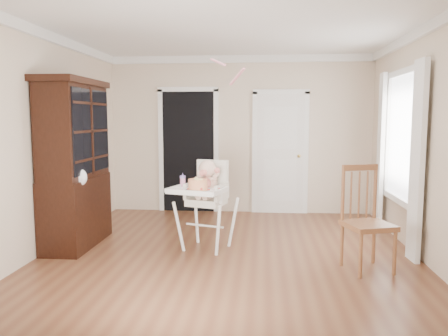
# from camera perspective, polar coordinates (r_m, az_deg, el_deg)

# --- Properties ---
(floor) EXTENTS (5.00, 5.00, 0.00)m
(floor) POSITION_cam_1_polar(r_m,az_deg,el_deg) (5.35, 0.54, -11.36)
(floor) COLOR brown
(floor) RESTS_ON ground
(ceiling) EXTENTS (5.00, 5.00, 0.00)m
(ceiling) POSITION_cam_1_polar(r_m,az_deg,el_deg) (5.20, 0.57, 18.26)
(ceiling) COLOR white
(ceiling) RESTS_ON wall_back
(wall_back) EXTENTS (4.50, 0.00, 4.50)m
(wall_back) POSITION_cam_1_polar(r_m,az_deg,el_deg) (7.59, 2.07, 4.32)
(wall_back) COLOR beige
(wall_back) RESTS_ON floor
(wall_left) EXTENTS (0.00, 5.00, 5.00)m
(wall_left) POSITION_cam_1_polar(r_m,az_deg,el_deg) (5.74, -22.50, 3.10)
(wall_left) COLOR beige
(wall_left) RESTS_ON floor
(wall_right) EXTENTS (0.00, 5.00, 5.00)m
(wall_right) POSITION_cam_1_polar(r_m,az_deg,el_deg) (5.41, 25.10, 2.81)
(wall_right) COLOR beige
(wall_right) RESTS_ON floor
(crown_molding) EXTENTS (4.50, 5.00, 0.12)m
(crown_molding) POSITION_cam_1_polar(r_m,az_deg,el_deg) (5.19, 0.57, 17.61)
(crown_molding) COLOR white
(crown_molding) RESTS_ON ceiling
(doorway) EXTENTS (1.06, 0.05, 2.22)m
(doorway) POSITION_cam_1_polar(r_m,az_deg,el_deg) (7.69, -4.66, 2.53)
(doorway) COLOR black
(doorway) RESTS_ON wall_back
(closet_door) EXTENTS (0.96, 0.09, 2.13)m
(closet_door) POSITION_cam_1_polar(r_m,az_deg,el_deg) (7.58, 7.35, 1.80)
(closet_door) COLOR white
(closet_door) RESTS_ON wall_back
(window_right) EXTENTS (0.13, 1.84, 2.30)m
(window_right) POSITION_cam_1_polar(r_m,az_deg,el_deg) (6.14, 21.91, 2.74)
(window_right) COLOR white
(window_right) RESTS_ON wall_right
(high_chair) EXTENTS (0.85, 0.96, 1.14)m
(high_chair) POSITION_cam_1_polar(r_m,az_deg,el_deg) (5.46, -2.34, -3.40)
(high_chair) COLOR white
(high_chair) RESTS_ON floor
(baby) EXTENTS (0.32, 0.30, 0.50)m
(baby) POSITION_cam_1_polar(r_m,az_deg,el_deg) (5.46, -2.20, -1.65)
(baby) COLOR beige
(baby) RESTS_ON high_chair
(cake) EXTENTS (0.30, 0.30, 0.14)m
(cake) POSITION_cam_1_polar(r_m,az_deg,el_deg) (5.17, -3.44, -2.20)
(cake) COLOR silver
(cake) RESTS_ON high_chair
(sippy_cup) EXTENTS (0.07, 0.07, 0.18)m
(sippy_cup) POSITION_cam_1_polar(r_m,az_deg,el_deg) (5.48, -5.41, -1.67)
(sippy_cup) COLOR #CB7CA1
(sippy_cup) RESTS_ON high_chair
(china_cabinet) EXTENTS (0.56, 1.26, 2.13)m
(china_cabinet) POSITION_cam_1_polar(r_m,az_deg,el_deg) (5.89, -18.87, 0.56)
(china_cabinet) COLOR black
(china_cabinet) RESTS_ON floor
(dining_chair) EXTENTS (0.58, 0.58, 1.13)m
(dining_chair) POSITION_cam_1_polar(r_m,az_deg,el_deg) (5.00, 18.12, -6.68)
(dining_chair) COLOR brown
(dining_chair) RESTS_ON floor
(streamer) EXTENTS (0.24, 0.45, 0.15)m
(streamer) POSITION_cam_1_polar(r_m,az_deg,el_deg) (5.56, -0.81, 13.67)
(streamer) COLOR pink
(streamer) RESTS_ON ceiling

